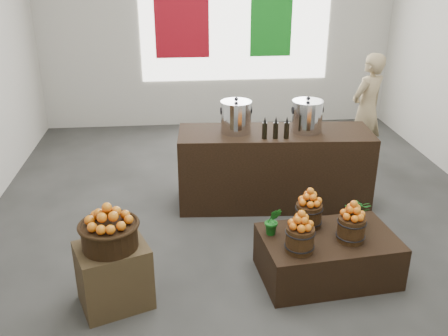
{
  "coord_description": "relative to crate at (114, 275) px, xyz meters",
  "views": [
    {
      "loc": [
        -0.73,
        -5.08,
        2.85
      ],
      "look_at": [
        -0.27,
        -0.4,
        0.81
      ],
      "focal_mm": 40.0,
      "sensor_mm": 36.0,
      "label": 1
    }
  ],
  "objects": [
    {
      "name": "ground",
      "position": [
        1.33,
        1.43,
        -0.29
      ],
      "size": [
        7.0,
        7.0,
        0.0
      ],
      "primitive_type": "plane",
      "color": "#3D3D3A",
      "rests_on": "ground"
    },
    {
      "name": "back_wall",
      "position": [
        1.33,
        4.93,
        1.71
      ],
      "size": [
        6.0,
        0.04,
        4.0
      ],
      "primitive_type": "cube",
      "color": "#BBB9AD",
      "rests_on": "ground"
    },
    {
      "name": "back_opening",
      "position": [
        1.63,
        4.91,
        1.71
      ],
      "size": [
        3.2,
        0.02,
        2.4
      ],
      "primitive_type": "cube",
      "color": "white",
      "rests_on": "back_wall"
    },
    {
      "name": "deco_red_left",
      "position": [
        0.73,
        4.9,
        1.61
      ],
      "size": [
        0.9,
        0.04,
        1.4
      ],
      "primitive_type": "cube",
      "color": "maroon",
      "rests_on": "back_wall"
    },
    {
      "name": "deco_green_right",
      "position": [
        2.23,
        4.9,
        1.41
      ],
      "size": [
        0.7,
        0.04,
        1.0
      ],
      "primitive_type": "cube",
      "color": "#137F1B",
      "rests_on": "back_wall"
    },
    {
      "name": "crate",
      "position": [
        0.0,
        0.0,
        0.0
      ],
      "size": [
        0.71,
        0.65,
        0.58
      ],
      "primitive_type": "cube",
      "rotation": [
        0.0,
        0.0,
        0.36
      ],
      "color": "#4E3E24",
      "rests_on": "ground"
    },
    {
      "name": "wicker_basket",
      "position": [
        0.0,
        0.0,
        0.39
      ],
      "size": [
        0.46,
        0.46,
        0.21
      ],
      "primitive_type": "cylinder",
      "color": "black",
      "rests_on": "crate"
    },
    {
      "name": "apples_in_basket",
      "position": [
        0.0,
        0.0,
        0.6
      ],
      "size": [
        0.36,
        0.36,
        0.19
      ],
      "primitive_type": null,
      "color": "#AF0C05",
      "rests_on": "wicker_basket"
    },
    {
      "name": "display_table",
      "position": [
        1.95,
        0.22,
        -0.07
      ],
      "size": [
        1.31,
        0.89,
        0.43
      ],
      "primitive_type": "cube",
      "rotation": [
        0.0,
        0.0,
        0.1
      ],
      "color": "black",
      "rests_on": "ground"
    },
    {
      "name": "apple_bucket_front_left",
      "position": [
        1.62,
        0.02,
        0.25
      ],
      "size": [
        0.25,
        0.25,
        0.23
      ],
      "primitive_type": "cylinder",
      "color": "#35200E",
      "rests_on": "display_table"
    },
    {
      "name": "apples_in_bucket_front_left",
      "position": [
        1.62,
        0.02,
        0.45
      ],
      "size": [
        0.19,
        0.19,
        0.17
      ],
      "primitive_type": null,
      "color": "#AF0C05",
      "rests_on": "apple_bucket_front_left"
    },
    {
      "name": "apple_bucket_front_right",
      "position": [
        2.13,
        0.15,
        0.25
      ],
      "size": [
        0.25,
        0.25,
        0.23
      ],
      "primitive_type": "cylinder",
      "color": "#35200E",
      "rests_on": "display_table"
    },
    {
      "name": "apples_in_bucket_front_right",
      "position": [
        2.13,
        0.15,
        0.45
      ],
      "size": [
        0.19,
        0.19,
        0.17
      ],
      "primitive_type": null,
      "color": "#AF0C05",
      "rests_on": "apple_bucket_front_right"
    },
    {
      "name": "apple_bucket_rear",
      "position": [
        1.81,
        0.44,
        0.25
      ],
      "size": [
        0.25,
        0.25,
        0.23
      ],
      "primitive_type": "cylinder",
      "color": "#35200E",
      "rests_on": "display_table"
    },
    {
      "name": "apples_in_bucket_rear",
      "position": [
        1.81,
        0.44,
        0.45
      ],
      "size": [
        0.19,
        0.19,
        0.17
      ],
      "primitive_type": null,
      "color": "#AF0C05",
      "rests_on": "apple_bucket_rear"
    },
    {
      "name": "herb_garnish_right",
      "position": [
        2.28,
        0.43,
        0.28
      ],
      "size": [
        0.3,
        0.28,
        0.28
      ],
      "primitive_type": "imported",
      "rotation": [
        0.0,
        0.0,
        -0.29
      ],
      "color": "#135E17",
      "rests_on": "display_table"
    },
    {
      "name": "herb_garnish_left",
      "position": [
        1.44,
        0.31,
        0.28
      ],
      "size": [
        0.18,
        0.15,
        0.28
      ],
      "primitive_type": "imported",
      "rotation": [
        0.0,
        0.0,
        -0.18
      ],
      "color": "#135E17",
      "rests_on": "display_table"
    },
    {
      "name": "counter",
      "position": [
        1.73,
        1.77,
        0.17
      ],
      "size": [
        2.3,
        0.87,
        0.92
      ],
      "primitive_type": "cube",
      "rotation": [
        0.0,
        0.0,
        -0.07
      ],
      "color": "black",
      "rests_on": "ground"
    },
    {
      "name": "stock_pot_left",
      "position": [
        1.27,
        1.8,
        0.81
      ],
      "size": [
        0.35,
        0.35,
        0.35
      ],
      "primitive_type": "cylinder",
      "color": "silver",
      "rests_on": "counter"
    },
    {
      "name": "stock_pot_center",
      "position": [
        2.09,
        1.75,
        0.81
      ],
      "size": [
        0.35,
        0.35,
        0.35
      ],
      "primitive_type": "cylinder",
      "color": "silver",
      "rests_on": "counter"
    },
    {
      "name": "oil_cruets",
      "position": [
        1.71,
        1.54,
        0.76
      ],
      "size": [
        0.25,
        0.08,
        0.26
      ],
      "primitive_type": null,
      "rotation": [
        0.0,
        0.0,
        -0.07
      ],
      "color": "black",
      "rests_on": "counter"
    },
    {
      "name": "shopper",
      "position": [
        3.27,
        2.93,
        0.51
      ],
      "size": [
        0.7,
        0.64,
        1.6
      ],
      "primitive_type": "imported",
      "rotation": [
        0.0,
        0.0,
        3.71
      ],
      "color": "#9F8961",
      "rests_on": "ground"
    }
  ]
}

